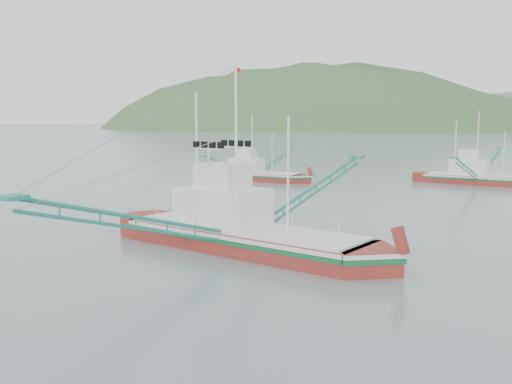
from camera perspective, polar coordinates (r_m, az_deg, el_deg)
The scene contains 5 objects.
ground at distance 34.55m, azimuth -5.38°, elevation -6.37°, with size 1200.00×1200.00×0.00m, color slate.
main_boat at distance 35.78m, azimuth -1.62°, elevation -2.99°, with size 16.99×30.16×12.23m.
bg_boat_left at distance 75.25m, azimuth -0.25°, elevation 2.17°, with size 12.98×23.21×9.39m.
bg_boat_far at distance 75.99m, azimuth 21.33°, elevation 1.75°, with size 13.33×24.04×9.73m.
headland_left at distance 435.51m, azimuth 5.04°, elevation 6.37°, with size 448.00×308.00×210.00m, color #395C2F.
Camera 1 is at (20.63, -26.46, 8.25)m, focal length 40.00 mm.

